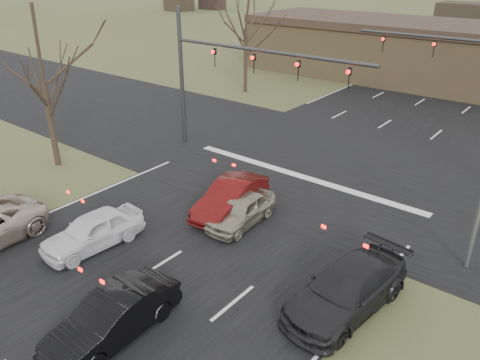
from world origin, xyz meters
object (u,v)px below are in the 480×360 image
object	(u,v)px
building	(477,58)
car_charcoal_sedan	(347,289)
car_silver_ahead	(242,210)
mast_arm_near	(224,67)
car_white_sedan	(93,231)
car_red_ahead	(231,197)
car_black_hatch	(113,317)

from	to	relation	value
building	car_charcoal_sedan	world-z (taller)	building
car_silver_ahead	mast_arm_near	bearing A→B (deg)	132.34
car_white_sedan	car_silver_ahead	distance (m)	6.11
car_silver_ahead	car_white_sedan	bearing A→B (deg)	-127.71
building	car_silver_ahead	distance (m)	30.81
mast_arm_near	car_red_ahead	bearing A→B (deg)	-47.80
car_black_hatch	car_charcoal_sedan	xyz separation A→B (m)	(4.87, 5.48, 0.02)
building	car_silver_ahead	xyz separation A→B (m)	(-1.50, -30.71, -2.02)
car_black_hatch	car_charcoal_sedan	distance (m)	7.33
car_red_ahead	car_black_hatch	bearing A→B (deg)	-83.25
building	car_white_sedan	distance (m)	36.12
car_charcoal_sedan	mast_arm_near	bearing A→B (deg)	153.79
car_charcoal_sedan	car_red_ahead	world-z (taller)	car_charcoal_sedan
building	car_red_ahead	distance (m)	30.38
mast_arm_near	car_red_ahead	size ratio (longest dim) A/B	2.69
building	car_charcoal_sedan	distance (m)	33.22
building	car_charcoal_sedan	bearing A→B (deg)	-82.20
car_white_sedan	building	bearing A→B (deg)	86.91
car_white_sedan	car_red_ahead	distance (m)	6.04
car_black_hatch	mast_arm_near	bearing A→B (deg)	114.65
building	car_red_ahead	xyz separation A→B (m)	(-2.50, -30.22, -1.92)
car_white_sedan	car_black_hatch	distance (m)	5.32
car_white_sedan	car_red_ahead	bearing A→B (deg)	70.43
car_charcoal_sedan	car_black_hatch	bearing A→B (deg)	-123.99
car_charcoal_sedan	building	bearing A→B (deg)	105.40
mast_arm_near	car_charcoal_sedan	size ratio (longest dim) A/B	2.36
mast_arm_near	car_black_hatch	xyz separation A→B (m)	(6.86, -13.34, -4.35)
car_black_hatch	car_charcoal_sedan	size ratio (longest dim) A/B	0.86
car_white_sedan	car_black_hatch	xyz separation A→B (m)	(4.63, -2.62, 0.02)
building	mast_arm_near	world-z (taller)	mast_arm_near
car_red_ahead	car_white_sedan	bearing A→B (deg)	-122.41
car_white_sedan	mast_arm_near	bearing A→B (deg)	106.63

